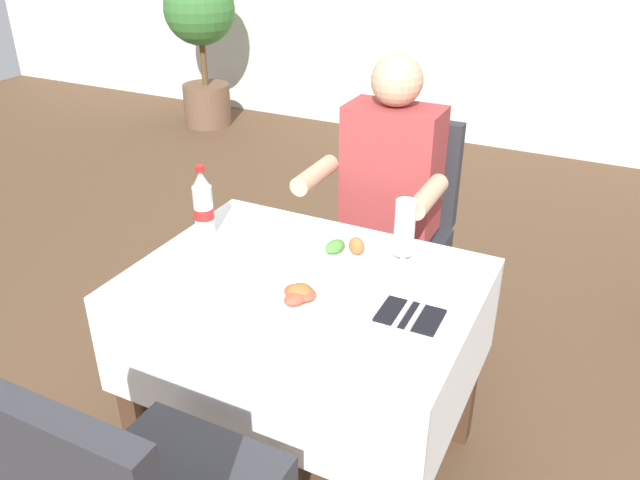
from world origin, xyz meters
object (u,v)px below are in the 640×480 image
object	(u,v)px
beer_glass_left	(404,231)
potted_plant_corner	(201,31)
chair_far_diner_seat	(393,226)
cola_bottle_primary	(203,205)
main_dining_table	(306,327)
napkin_cutlery_set	(410,315)
plate_far_diner	(349,254)
plate_near_camera	(297,298)
seated_diner_far	(385,201)

from	to	relation	value
beer_glass_left	potted_plant_corner	bearing A→B (deg)	134.97
chair_far_diner_seat	cola_bottle_primary	size ratio (longest dim) A/B	3.93
main_dining_table	potted_plant_corner	distance (m)	3.90
chair_far_diner_seat	cola_bottle_primary	xyz separation A→B (m)	(-0.44, -0.67, 0.28)
main_dining_table	chair_far_diner_seat	world-z (taller)	chair_far_diner_seat
chair_far_diner_seat	beer_glass_left	size ratio (longest dim) A/B	4.58
main_dining_table	beer_glass_left	size ratio (longest dim) A/B	4.86
chair_far_diner_seat	napkin_cutlery_set	bearing A→B (deg)	-67.02
cola_bottle_primary	beer_glass_left	bearing A→B (deg)	9.90
plate_far_diner	napkin_cutlery_set	distance (m)	0.36
plate_near_camera	beer_glass_left	size ratio (longest dim) A/B	1.18
plate_far_diner	cola_bottle_primary	distance (m)	0.52
napkin_cutlery_set	main_dining_table	bearing A→B (deg)	171.18
chair_far_diner_seat	potted_plant_corner	world-z (taller)	potted_plant_corner
main_dining_table	plate_near_camera	distance (m)	0.24
main_dining_table	cola_bottle_primary	xyz separation A→B (m)	(-0.44, 0.10, 0.29)
plate_far_diner	beer_glass_left	bearing A→B (deg)	17.12
seated_diner_far	chair_far_diner_seat	bearing A→B (deg)	89.30
chair_far_diner_seat	plate_near_camera	xyz separation A→B (m)	(0.04, -0.91, 0.19)
plate_near_camera	cola_bottle_primary	bearing A→B (deg)	153.95
napkin_cutlery_set	cola_bottle_primary	bearing A→B (deg)	168.80
main_dining_table	plate_near_camera	world-z (taller)	plate_near_camera
plate_near_camera	napkin_cutlery_set	distance (m)	0.32
cola_bottle_primary	napkin_cutlery_set	bearing A→B (deg)	-11.20
seated_diner_far	plate_near_camera	bearing A→B (deg)	-86.75
plate_near_camera	plate_far_diner	bearing A→B (deg)	85.42
beer_glass_left	chair_far_diner_seat	bearing A→B (deg)	112.42
cola_bottle_primary	potted_plant_corner	bearing A→B (deg)	126.00
beer_glass_left	napkin_cutlery_set	bearing A→B (deg)	-65.89
plate_far_diner	potted_plant_corner	distance (m)	3.82
napkin_cutlery_set	potted_plant_corner	size ratio (longest dim) A/B	0.15
chair_far_diner_seat	beer_glass_left	bearing A→B (deg)	-67.58
plate_near_camera	beer_glass_left	distance (m)	0.41
potted_plant_corner	beer_glass_left	bearing A→B (deg)	-45.03
main_dining_table	plate_far_diner	distance (m)	0.27
chair_far_diner_seat	beer_glass_left	world-z (taller)	chair_far_diner_seat
potted_plant_corner	seated_diner_far	bearing A→B (deg)	-42.45
chair_far_diner_seat	beer_glass_left	distance (m)	0.67
plate_far_diner	beer_glass_left	size ratio (longest dim) A/B	1.19
beer_glass_left	potted_plant_corner	size ratio (longest dim) A/B	0.17
beer_glass_left	napkin_cutlery_set	size ratio (longest dim) A/B	1.11
main_dining_table	seated_diner_far	bearing A→B (deg)	90.11
chair_far_diner_seat	napkin_cutlery_set	xyz separation A→B (m)	(0.35, -0.83, 0.18)
main_dining_table	potted_plant_corner	world-z (taller)	potted_plant_corner
main_dining_table	plate_far_diner	xyz separation A→B (m)	(0.07, 0.17, 0.20)
chair_far_diner_seat	plate_far_diner	xyz separation A→B (m)	(0.07, -0.61, 0.19)
seated_diner_far	beer_glass_left	size ratio (longest dim) A/B	5.94
plate_far_diner	napkin_cutlery_set	size ratio (longest dim) A/B	1.32
beer_glass_left	cola_bottle_primary	bearing A→B (deg)	-170.10
napkin_cutlery_set	potted_plant_corner	distance (m)	4.17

